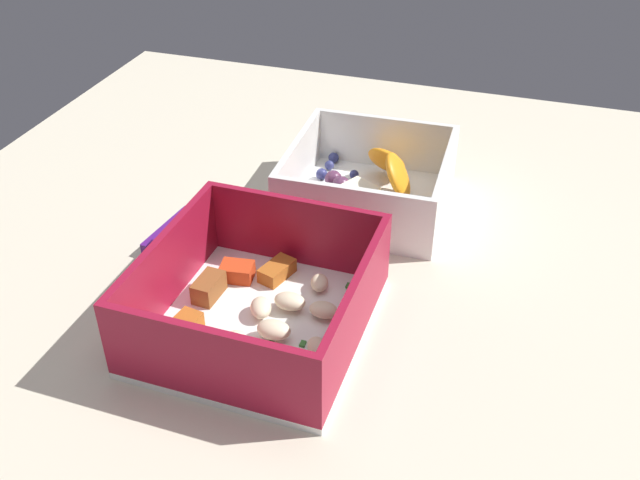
{
  "coord_description": "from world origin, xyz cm",
  "views": [
    {
      "loc": [
        -48.9,
        -15.54,
        39.62
      ],
      "look_at": [
        -0.55,
        0.09,
        4.0
      ],
      "focal_mm": 40.45,
      "sensor_mm": 36.0,
      "label": 1
    }
  ],
  "objects": [
    {
      "name": "table_surface",
      "position": [
        0.0,
        0.0,
        1.0
      ],
      "size": [
        80.0,
        80.0,
        2.0
      ],
      "primitive_type": "cube",
      "color": "beige",
      "rests_on": "ground"
    },
    {
      "name": "pasta_container",
      "position": [
        -10.48,
        1.78,
        4.18
      ],
      "size": [
        17.41,
        16.27,
        6.85
      ],
      "rotation": [
        0.0,
        0.0,
        -0.02
      ],
      "color": "white",
      "rests_on": "table_surface"
    },
    {
      "name": "fruit_bowl",
      "position": [
        9.34,
        -1.5,
        4.08
      ],
      "size": [
        15.38,
        15.3,
        6.05
      ],
      "rotation": [
        0.0,
        0.0,
        0.03
      ],
      "color": "white",
      "rests_on": "table_surface"
    },
    {
      "name": "candy_bar",
      "position": [
        -1.65,
        13.62,
        2.6
      ],
      "size": [
        7.24,
        3.23,
        1.2
      ],
      "primitive_type": "cube",
      "rotation": [
        0.0,
        0.0,
        -0.12
      ],
      "color": "#51197A",
      "rests_on": "table_surface"
    },
    {
      "name": "paper_cup_liner",
      "position": [
        19.85,
        6.09,
        2.9
      ],
      "size": [
        4.06,
        4.06,
        1.81
      ],
      "primitive_type": "cylinder",
      "color": "white",
      "rests_on": "table_surface"
    }
  ]
}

